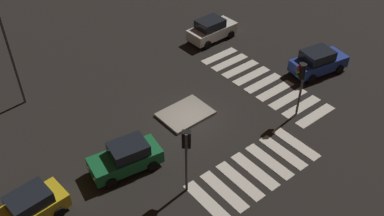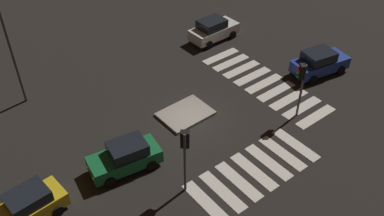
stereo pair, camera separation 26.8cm
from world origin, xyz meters
name	(u,v)px [view 1 (the left image)]	position (x,y,z in m)	size (l,w,h in m)	color
ground_plane	(192,120)	(0.00, 0.00, 0.00)	(80.00, 80.00, 0.00)	black
traffic_island	(185,114)	(0.01, 0.69, 0.09)	(3.26, 2.47, 0.18)	gray
car_green	(126,157)	(-5.36, -0.94, 0.85)	(4.12, 2.31, 1.72)	#196B38
car_yellow	(28,209)	(-10.90, -0.90, 0.83)	(3.99, 2.08, 1.69)	gold
car_white	(212,30)	(7.64, 6.94, 0.88)	(4.17, 2.02, 1.80)	silver
car_blue	(318,62)	(10.46, -1.44, 0.89)	(4.38, 2.54, 1.82)	#1E389E
traffic_light_south	(186,147)	(-3.66, -4.10, 2.99)	(0.54, 0.53, 3.94)	#47474C
traffic_light_east	(301,77)	(5.44, -3.65, 2.91)	(0.53, 0.54, 3.83)	#47474C
street_lamp	(1,23)	(-7.43, 8.43, 5.80)	(0.56, 0.56, 8.65)	#47474C
crosswalk_near	(255,171)	(0.00, -5.53, 0.01)	(7.60, 3.20, 0.02)	silver
crosswalk_side	(263,83)	(6.43, 0.00, 0.01)	(3.20, 9.90, 0.02)	silver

